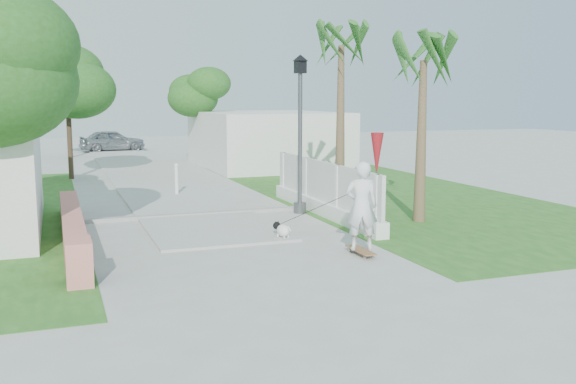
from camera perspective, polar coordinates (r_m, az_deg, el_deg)
name	(u,v)px	position (r m, az deg, el deg)	size (l,w,h in m)	color
ground	(262,270)	(12.30, -2.32, -6.94)	(90.00, 90.00, 0.00)	#B7B7B2
path_strip	(135,166)	(31.68, -13.45, 2.28)	(3.20, 36.00, 0.06)	#B7B7B2
curb	(196,214)	(17.97, -8.18, -1.98)	(6.50, 0.25, 0.10)	#999993
grass_right	(385,193)	(22.27, 8.60, -0.12)	(8.00, 20.00, 0.01)	#295D1D
pink_wall	(73,230)	(15.15, -18.56, -3.25)	(0.45, 8.20, 0.80)	#D6746D
lattice_fence	(323,196)	(17.96, 3.13, -0.32)	(0.35, 7.00, 1.50)	white
building_right	(266,139)	(30.90, -1.94, 4.72)	(6.00, 8.00, 2.60)	silver
street_lamp	(300,128)	(18.04, 1.08, 5.74)	(0.44, 0.44, 4.44)	#59595E
bollard	(177,178)	(21.81, -9.88, 1.21)	(0.14, 0.14, 1.09)	white
patio_umbrella	(377,155)	(17.97, 7.90, 3.29)	(0.36, 0.36, 2.30)	#59595E
tree_left_near	(4,69)	(14.33, -23.94, 9.95)	(3.60, 3.60, 5.28)	#4C3826
tree_path_left	(67,84)	(27.30, -19.01, 9.10)	(3.40, 3.40, 5.23)	#4C3826
tree_path_right	(200,93)	(32.03, -7.87, 8.70)	(3.00, 3.00, 4.79)	#4C3826
tree_path_far	(67,88)	(37.30, -19.05, 8.76)	(3.20, 3.20, 5.17)	#4C3826
palm_far	(341,56)	(19.65, 4.75, 11.93)	(1.80, 1.80, 5.30)	brown
palm_near	(423,70)	(17.09, 11.94, 10.55)	(1.80, 1.80, 4.70)	brown
skateboarder	(324,210)	(13.87, 3.25, -1.57)	(1.41, 2.66, 1.96)	#95603B
dog	(282,230)	(14.85, -0.54, -3.38)	(0.43, 0.57, 0.42)	white
parked_car	(112,140)	(41.15, -15.35, 4.44)	(1.57, 3.91, 1.33)	#B3B7BC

